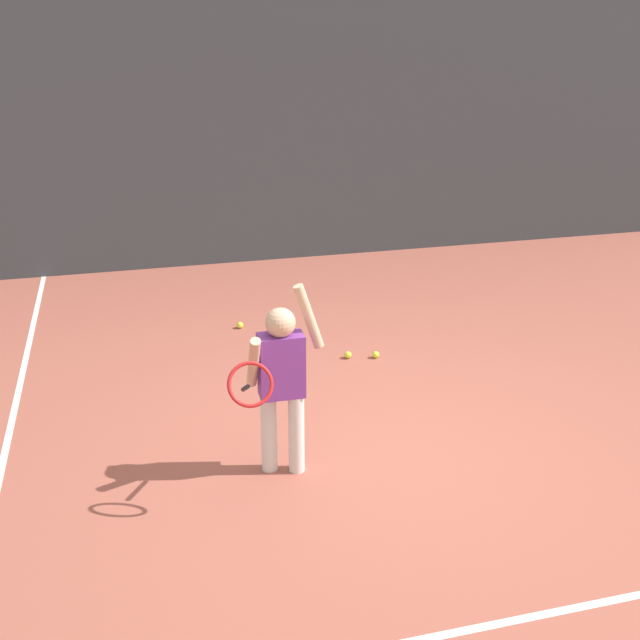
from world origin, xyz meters
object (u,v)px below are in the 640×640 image
tennis_player (280,377)px  tennis_ball_3 (348,355)px  tennis_ball_0 (240,325)px  tennis_ball_2 (376,355)px

tennis_player → tennis_ball_3: size_ratio=20.46×
tennis_ball_0 → tennis_ball_2: same height
tennis_player → tennis_ball_0: tennis_player is taller
tennis_player → tennis_ball_0: size_ratio=20.46×
tennis_player → tennis_ball_0: 2.80m
tennis_ball_0 → tennis_ball_2: (1.10, -1.05, 0.00)m
tennis_ball_0 → tennis_ball_3: 1.31m
tennis_player → tennis_ball_2: 2.19m
tennis_ball_3 → tennis_ball_2: bearing=-13.3°
tennis_player → tennis_ball_3: tennis_player is taller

